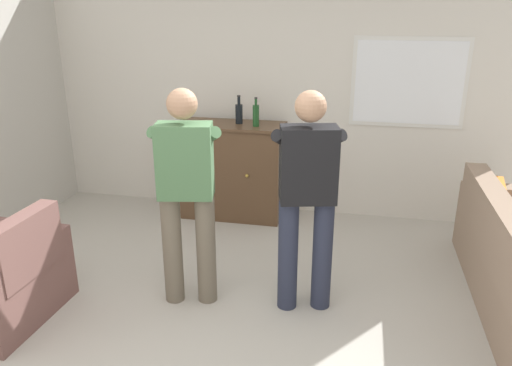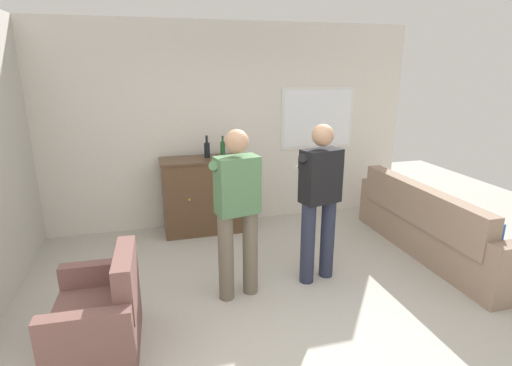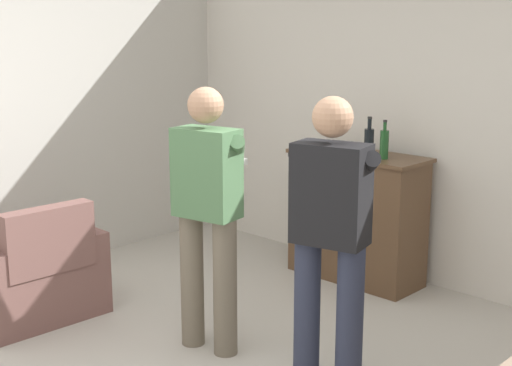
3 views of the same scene
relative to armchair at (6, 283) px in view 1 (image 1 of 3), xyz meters
The scene contains 8 objects.
ground 1.69m from the armchair, ahead, with size 10.40×10.40×0.00m, color #B2ADA3.
wall_back_with_window 3.28m from the armchair, 56.63° to the left, with size 5.20×0.15×2.80m.
armchair is the anchor object (origin of this frame).
sideboard_cabinet 2.51m from the armchair, 62.63° to the left, with size 1.12×0.49×1.04m.
bottle_wine_green 2.73m from the armchair, 56.68° to the left, with size 0.07×0.07×0.30m.
bottle_liquor_amber 2.70m from the armchair, 61.45° to the left, with size 0.08×0.08×0.30m.
person_standing_left 1.50m from the armchair, 22.86° to the left, with size 0.55×0.51×1.68m.
person_standing_right 2.31m from the armchair, 16.17° to the left, with size 0.54×0.51×1.68m.
Camera 1 is at (0.79, -2.67, 2.22)m, focal length 35.00 mm.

